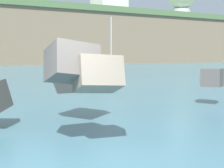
{
  "coord_description": "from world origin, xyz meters",
  "views": [
    {
      "loc": [
        -1.8,
        -4.87,
        1.99
      ],
      "look_at": [
        1.04,
        0.5,
        1.4
      ],
      "focal_mm": 49.66,
      "sensor_mm": 36.0,
      "label": 1
    }
  ],
  "objects_px": {
    "station_building_central": "(109,3)",
    "station_building_annex": "(28,3)",
    "station_building_west": "(10,8)",
    "boat_near_centre": "(110,68)"
  },
  "relations": [
    {
      "from": "station_building_central",
      "to": "station_building_annex",
      "type": "height_order",
      "value": "station_building_annex"
    },
    {
      "from": "station_building_west",
      "to": "station_building_central",
      "type": "bearing_deg",
      "value": -37.33
    },
    {
      "from": "station_building_west",
      "to": "boat_near_centre",
      "type": "bearing_deg",
      "value": -89.16
    },
    {
      "from": "station_building_central",
      "to": "boat_near_centre",
      "type": "bearing_deg",
      "value": -117.21
    },
    {
      "from": "boat_near_centre",
      "to": "station_building_west",
      "type": "distance_m",
      "value": 54.54
    },
    {
      "from": "station_building_central",
      "to": "station_building_annex",
      "type": "bearing_deg",
      "value": 137.11
    },
    {
      "from": "station_building_annex",
      "to": "station_building_west",
      "type": "bearing_deg",
      "value": 170.25
    },
    {
      "from": "boat_near_centre",
      "to": "station_building_west",
      "type": "bearing_deg",
      "value": 90.84
    },
    {
      "from": "boat_near_centre",
      "to": "station_building_central",
      "type": "height_order",
      "value": "station_building_central"
    },
    {
      "from": "station_building_west",
      "to": "station_building_central",
      "type": "height_order",
      "value": "station_building_central"
    }
  ]
}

